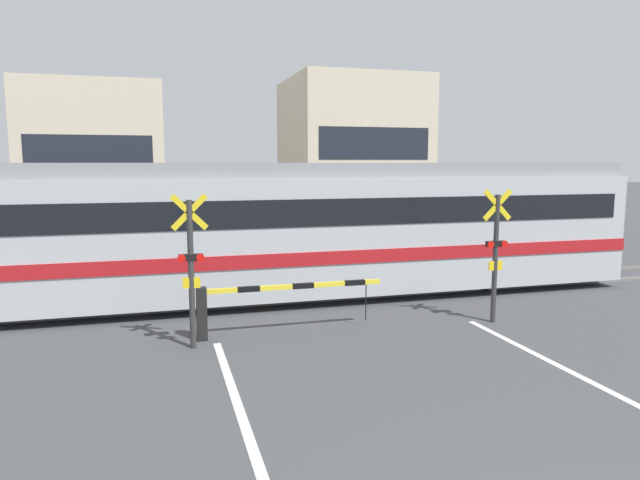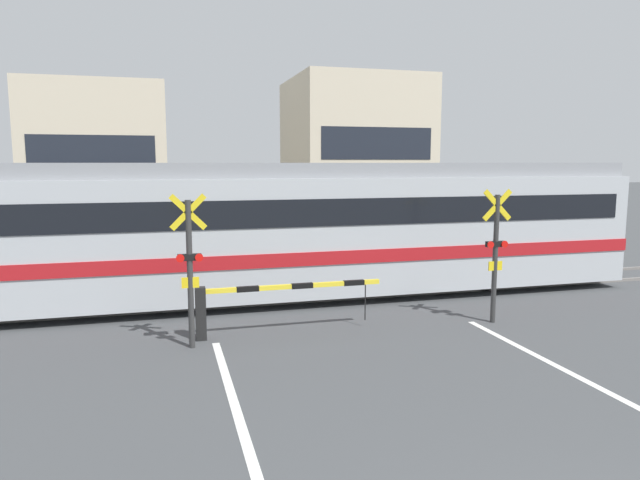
# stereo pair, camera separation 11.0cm
# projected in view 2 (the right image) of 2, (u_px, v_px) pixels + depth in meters

# --- Properties ---
(rail_track_near) EXTENTS (50.00, 0.10, 0.08)m
(rail_track_near) POSITION_uv_depth(u_px,v_px,m) (317.00, 300.00, 14.28)
(rail_track_near) COLOR gray
(rail_track_near) RESTS_ON ground_plane
(rail_track_far) EXTENTS (50.00, 0.10, 0.08)m
(rail_track_far) POSITION_uv_depth(u_px,v_px,m) (304.00, 288.00, 15.65)
(rail_track_far) COLOR gray
(rail_track_far) RESTS_ON ground_plane
(commuter_train) EXTENTS (20.20, 3.00, 3.46)m
(commuter_train) POSITION_uv_depth(u_px,v_px,m) (252.00, 227.00, 14.32)
(commuter_train) COLOR #B7BCC1
(commuter_train) RESTS_ON ground_plane
(crossing_barrier_near) EXTENTS (3.82, 0.20, 1.06)m
(crossing_barrier_near) POSITION_uv_depth(u_px,v_px,m) (251.00, 299.00, 11.40)
(crossing_barrier_near) COLOR black
(crossing_barrier_near) RESTS_ON ground_plane
(crossing_barrier_far) EXTENTS (3.82, 0.20, 1.06)m
(crossing_barrier_far) POSITION_uv_depth(u_px,v_px,m) (348.00, 248.00, 18.23)
(crossing_barrier_far) COLOR black
(crossing_barrier_far) RESTS_ON ground_plane
(crossing_signal_left) EXTENTS (0.68, 0.15, 2.91)m
(crossing_signal_left) POSITION_uv_depth(u_px,v_px,m) (190.00, 264.00, 10.54)
(crossing_signal_left) COLOR #333333
(crossing_signal_left) RESTS_ON ground_plane
(crossing_signal_right) EXTENTS (0.68, 0.15, 2.91)m
(crossing_signal_right) POSITION_uv_depth(u_px,v_px,m) (495.00, 250.00, 12.25)
(crossing_signal_right) COLOR #333333
(crossing_signal_right) RESTS_ON ground_plane
(building_left_of_street) EXTENTS (6.35, 7.27, 7.18)m
(building_left_of_street) POSITION_uv_depth(u_px,v_px,m) (101.00, 160.00, 28.55)
(building_left_of_street) COLOR beige
(building_left_of_street) RESTS_ON ground_plane
(building_right_of_street) EXTENTS (6.97, 7.27, 8.04)m
(building_right_of_street) POSITION_uv_depth(u_px,v_px,m) (354.00, 153.00, 32.04)
(building_right_of_street) COLOR beige
(building_right_of_street) RESTS_ON ground_plane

